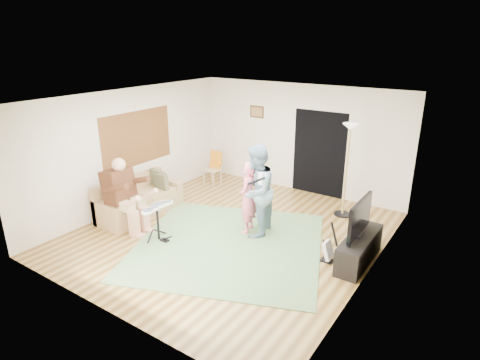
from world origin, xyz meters
name	(u,v)px	position (x,y,z in m)	size (l,w,h in m)	color
floor	(230,233)	(0.00, 0.00, 0.00)	(6.00, 6.00, 0.00)	brown
walls	(230,170)	(0.00, 0.00, 1.35)	(5.50, 6.00, 2.70)	silver
ceiling	(229,98)	(0.00, 0.00, 2.70)	(6.00, 6.00, 0.00)	white
window_blinds	(137,138)	(-2.74, 0.20, 1.55)	(2.05, 2.05, 0.00)	brown
doorway	(319,154)	(0.55, 2.99, 1.05)	(2.10, 2.10, 0.00)	black
picture_frame	(257,112)	(-1.25, 2.99, 1.90)	(0.42, 0.03, 0.32)	#3F2314
area_rug	(229,244)	(0.25, -0.41, 0.01)	(3.43, 3.40, 0.02)	#567D4C
sofa	(138,202)	(-2.29, -0.36, 0.26)	(0.81, 1.96, 0.79)	#A98354
drummer	(127,203)	(-1.85, -1.01, 0.59)	(0.98, 0.55, 1.50)	#482514
drum_kit	(158,224)	(-1.00, -1.01, 0.33)	(0.41, 0.73, 0.75)	black
singer	(248,198)	(0.24, 0.26, 0.74)	(0.54, 0.35, 1.48)	#F46A85
microphone	(256,182)	(0.44, 0.26, 1.10)	(0.06, 0.06, 0.24)	black
guitarist	(256,191)	(0.44, 0.25, 0.92)	(0.90, 0.70, 1.85)	#7393A8
guitar_held	(265,177)	(0.64, 0.25, 1.26)	(0.12, 0.60, 0.26)	white
guitar_spare	(328,250)	(2.05, 0.08, 0.22)	(0.28, 0.25, 0.77)	black
torchiere_lamp	(348,154)	(1.56, 2.12, 1.41)	(0.37, 0.37, 2.06)	black
dining_chair	(213,173)	(-2.06, 2.11, 0.32)	(0.39, 0.41, 0.89)	tan
tv_cabinet	(359,249)	(2.50, 0.36, 0.25)	(0.40, 1.40, 0.50)	black
television	(360,217)	(2.45, 0.36, 0.85)	(0.06, 1.03, 0.64)	black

